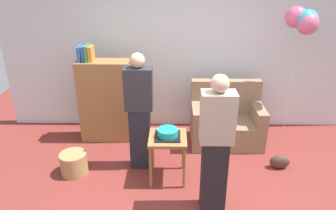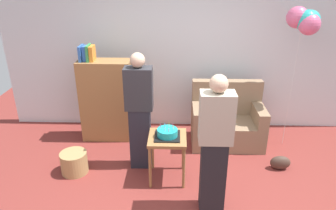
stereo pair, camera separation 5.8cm
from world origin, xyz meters
TOP-DOWN VIEW (x-y plane):
  - ground_plane at (0.00, 0.00)m, footprint 8.00×8.00m
  - wall_back at (0.00, 2.05)m, footprint 6.00×0.10m
  - couch at (0.67, 1.43)m, footprint 1.10×0.70m
  - bookshelf at (-1.24, 1.51)m, footprint 0.80×0.36m
  - side_table at (-0.24, 0.43)m, footprint 0.48×0.48m
  - birthday_cake at (-0.24, 0.43)m, footprint 0.32×0.32m
  - person_blowing_candles at (-0.62, 0.71)m, footprint 0.36×0.22m
  - person_holding_cake at (0.29, -0.12)m, footprint 0.36×0.22m
  - wicker_basket at (-1.51, 0.51)m, footprint 0.36×0.36m
  - handbag at (1.32, 0.67)m, footprint 0.28×0.14m
  - balloon_bunch at (1.63, 1.43)m, footprint 0.47×0.42m

SIDE VIEW (x-z plane):
  - ground_plane at x=0.00m, z-range 0.00..0.00m
  - handbag at x=1.32m, z-range 0.00..0.20m
  - wicker_basket at x=-1.51m, z-range 0.00..0.30m
  - couch at x=0.67m, z-range -0.14..0.82m
  - side_table at x=-0.24m, z-range 0.21..0.84m
  - bookshelf at x=-1.24m, z-range -0.10..1.44m
  - birthday_cake at x=-0.24m, z-range 0.59..0.76m
  - person_blowing_candles at x=-0.62m, z-range 0.02..1.65m
  - person_holding_cake at x=0.29m, z-range 0.02..1.65m
  - wall_back at x=0.00m, z-range 0.00..2.70m
  - balloon_bunch at x=1.63m, z-range 0.86..2.96m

